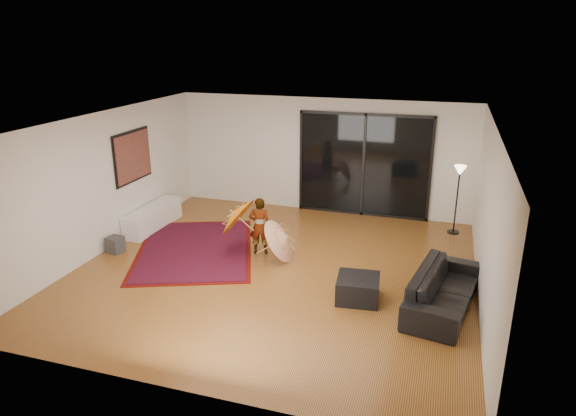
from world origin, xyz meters
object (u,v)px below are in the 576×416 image
at_px(ottoman, 358,288).
at_px(media_console, 153,217).
at_px(sofa, 444,289).
at_px(child, 260,226).

bearing_deg(ottoman, media_console, 159.34).
distance_m(sofa, child, 3.65).
relative_size(ottoman, child, 0.59).
height_order(media_console, sofa, sofa).
height_order(ottoman, child, child).
bearing_deg(media_console, sofa, -14.20).
relative_size(media_console, ottoman, 2.59).
height_order(sofa, child, child).
distance_m(media_console, ottoman, 5.22).
relative_size(media_console, child, 1.53).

